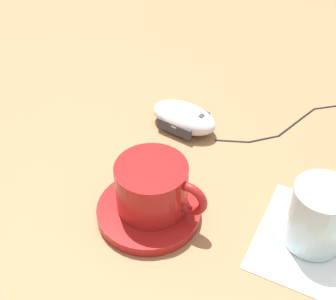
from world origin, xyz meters
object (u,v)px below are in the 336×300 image
at_px(coffee_cup, 153,187).
at_px(saucer, 149,211).
at_px(drinking_glass, 318,216).
at_px(computer_mouse, 184,117).

bearing_deg(coffee_cup, saucer, 40.99).
height_order(saucer, drinking_glass, drinking_glass).
relative_size(saucer, drinking_glass, 1.58).
height_order(coffee_cup, computer_mouse, coffee_cup).
relative_size(saucer, computer_mouse, 1.07).
xyz_separation_m(saucer, coffee_cup, (-0.01, -0.01, 0.04)).
relative_size(coffee_cup, computer_mouse, 0.94).
bearing_deg(computer_mouse, drinking_glass, 129.38).
xyz_separation_m(coffee_cup, drinking_glass, (-0.19, 0.03, -0.00)).
xyz_separation_m(coffee_cup, computer_mouse, (-0.02, -0.17, -0.03)).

